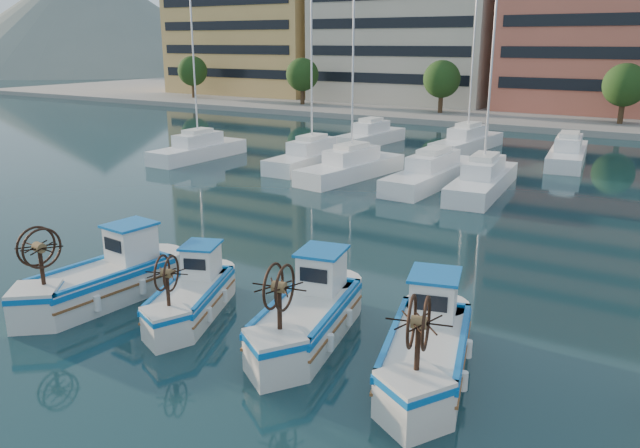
{
  "coord_description": "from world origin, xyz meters",
  "views": [
    {
      "loc": [
        11.03,
        -11.96,
        8.12
      ],
      "look_at": [
        -0.82,
        7.2,
        1.5
      ],
      "focal_mm": 35.0,
      "sensor_mm": 36.0,
      "label": 1
    }
  ],
  "objects_px": {
    "fishing_boat_a": "(105,277)",
    "fishing_boat_c": "(309,312)",
    "fishing_boat_b": "(192,293)",
    "fishing_boat_d": "(427,344)"
  },
  "relations": [
    {
      "from": "fishing_boat_b",
      "to": "fishing_boat_d",
      "type": "bearing_deg",
      "value": -18.66
    },
    {
      "from": "fishing_boat_a",
      "to": "fishing_boat_d",
      "type": "relative_size",
      "value": 1.0
    },
    {
      "from": "fishing_boat_b",
      "to": "fishing_boat_c",
      "type": "xyz_separation_m",
      "value": [
        3.93,
        0.51,
        0.11
      ]
    },
    {
      "from": "fishing_boat_a",
      "to": "fishing_boat_b",
      "type": "bearing_deg",
      "value": 17.87
    },
    {
      "from": "fishing_boat_a",
      "to": "fishing_boat_c",
      "type": "xyz_separation_m",
      "value": [
        7.05,
        1.21,
        -0.02
      ]
    },
    {
      "from": "fishing_boat_a",
      "to": "fishing_boat_c",
      "type": "height_order",
      "value": "fishing_boat_a"
    },
    {
      "from": "fishing_boat_b",
      "to": "fishing_boat_c",
      "type": "height_order",
      "value": "fishing_boat_c"
    },
    {
      "from": "fishing_boat_c",
      "to": "fishing_boat_d",
      "type": "xyz_separation_m",
      "value": [
        3.61,
        -0.1,
        0.0
      ]
    },
    {
      "from": "fishing_boat_c",
      "to": "fishing_boat_d",
      "type": "relative_size",
      "value": 0.99
    },
    {
      "from": "fishing_boat_c",
      "to": "fishing_boat_a",
      "type": "bearing_deg",
      "value": 178.14
    }
  ]
}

